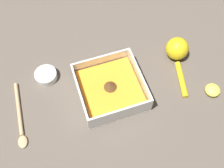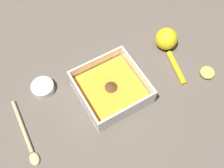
% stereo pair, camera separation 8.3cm
% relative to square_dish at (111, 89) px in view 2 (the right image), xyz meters
% --- Properties ---
extents(ground_plane, '(4.00, 4.00, 0.00)m').
position_rel_square_dish_xyz_m(ground_plane, '(-0.02, -0.05, -0.02)').
color(ground_plane, brown).
extents(square_dish, '(0.20, 0.20, 0.07)m').
position_rel_square_dish_xyz_m(square_dish, '(0.00, 0.00, 0.00)').
color(square_dish, silver).
rests_on(square_dish, ground_plane).
extents(spice_bowl, '(0.07, 0.07, 0.03)m').
position_rel_square_dish_xyz_m(spice_bowl, '(0.19, -0.12, -0.01)').
color(spice_bowl, silver).
rests_on(spice_bowl, ground_plane).
extents(lemon_squeezer, '(0.09, 0.21, 0.08)m').
position_rel_square_dish_xyz_m(lemon_squeezer, '(-0.26, -0.06, 0.01)').
color(lemon_squeezer, yellow).
rests_on(lemon_squeezer, ground_plane).
extents(lemon_half, '(0.05, 0.05, 0.03)m').
position_rel_square_dish_xyz_m(lemon_half, '(-0.31, 0.10, -0.01)').
color(lemon_half, '#EFDB4C').
rests_on(lemon_half, ground_plane).
extents(wooden_spoon, '(0.03, 0.22, 0.01)m').
position_rel_square_dish_xyz_m(wooden_spoon, '(0.29, -0.00, -0.02)').
color(wooden_spoon, tan).
rests_on(wooden_spoon, ground_plane).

